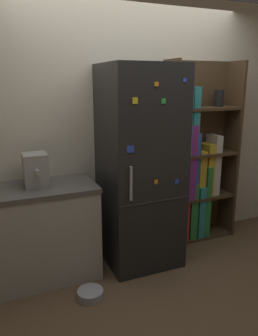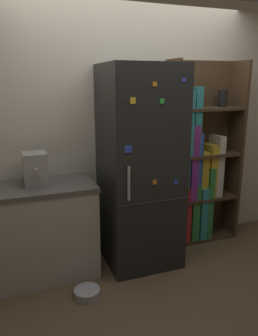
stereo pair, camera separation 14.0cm
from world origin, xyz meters
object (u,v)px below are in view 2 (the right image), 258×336
Objects in this scene: espresso_machine at (35,169)px; pet_bowl at (87,292)px; bookshelf at (195,168)px; refrigerator at (140,168)px.

espresso_machine is 1.31× the size of pet_bowl.
bookshelf reaches higher than espresso_machine.
bookshelf is 9.00× the size of pet_bowl.
refrigerator is 6.67× the size of espresso_machine.
bookshelf reaches higher than refrigerator.
refrigerator is 0.97× the size of bookshelf.
pet_bowl is at bearing -59.40° from espresso_machine.
pet_bowl is at bearing -146.21° from refrigerator.
espresso_machine is (-1.70, -0.12, 0.18)m from bookshelf.
espresso_machine is at bearing 120.60° from pet_bowl.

